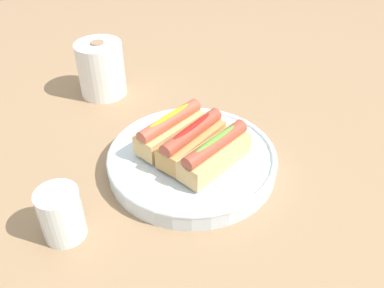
# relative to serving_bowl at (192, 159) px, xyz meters

# --- Properties ---
(ground_plane) EXTENTS (2.40, 2.40, 0.00)m
(ground_plane) POSITION_rel_serving_bowl_xyz_m (0.01, 0.01, -0.02)
(ground_plane) COLOR #9E7A56
(serving_bowl) EXTENTS (0.32, 0.32, 0.04)m
(serving_bowl) POSITION_rel_serving_bowl_xyz_m (0.00, 0.00, 0.00)
(serving_bowl) COLOR silver
(serving_bowl) RESTS_ON ground_plane
(hotdog_front) EXTENTS (0.16, 0.09, 0.06)m
(hotdog_front) POSITION_rel_serving_bowl_xyz_m (0.01, -0.05, 0.05)
(hotdog_front) COLOR #DBB270
(hotdog_front) RESTS_ON serving_bowl
(hotdog_back) EXTENTS (0.16, 0.09, 0.06)m
(hotdog_back) POSITION_rel_serving_bowl_xyz_m (-0.00, -0.00, 0.05)
(hotdog_back) COLOR tan
(hotdog_back) RESTS_ON serving_bowl
(hotdog_side) EXTENTS (0.16, 0.09, 0.06)m
(hotdog_side) POSITION_rel_serving_bowl_xyz_m (-0.01, 0.05, 0.05)
(hotdog_side) COLOR #DBB270
(hotdog_side) RESTS_ON serving_bowl
(water_glass) EXTENTS (0.07, 0.07, 0.09)m
(water_glass) POSITION_rel_serving_bowl_xyz_m (-0.26, -0.02, 0.02)
(water_glass) COLOR white
(water_glass) RESTS_ON ground_plane
(paper_towel_roll) EXTENTS (0.11, 0.11, 0.13)m
(paper_towel_roll) POSITION_rel_serving_bowl_xyz_m (-0.02, 0.36, 0.04)
(paper_towel_roll) COLOR white
(paper_towel_roll) RESTS_ON ground_plane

